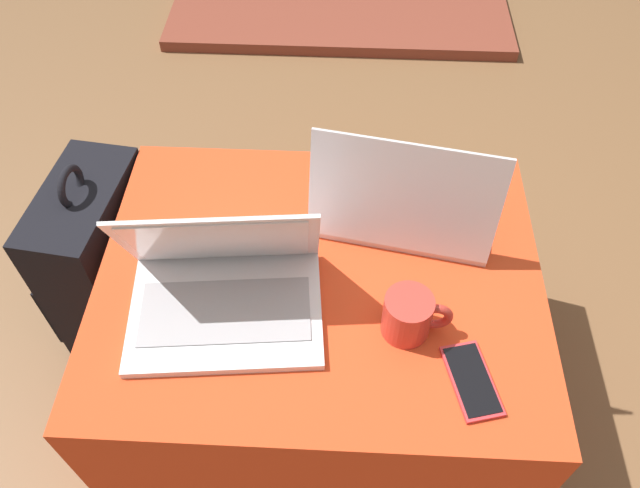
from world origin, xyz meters
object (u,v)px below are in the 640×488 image
at_px(cell_phone, 472,380).
at_px(coffee_mug, 410,315).
at_px(laptop_near, 224,287).
at_px(backpack, 102,264).
at_px(laptop_far, 403,203).

relative_size(cell_phone, coffee_mug, 1.24).
xyz_separation_m(laptop_near, cell_phone, (0.44, -0.14, -0.05)).
bearing_deg(coffee_mug, backpack, 157.34).
height_order(laptop_near, laptop_far, laptop_far).
xyz_separation_m(laptop_far, backpack, (-0.70, 0.03, -0.29)).
bearing_deg(coffee_mug, cell_phone, -43.33).
distance_m(laptop_far, backpack, 0.76).
height_order(cell_phone, backpack, backpack).
bearing_deg(laptop_far, coffee_mug, 100.78).
height_order(backpack, coffee_mug, coffee_mug).
bearing_deg(laptop_near, backpack, 140.20).
xyz_separation_m(laptop_near, coffee_mug, (0.33, -0.04, -0.01)).
distance_m(laptop_near, cell_phone, 0.46).
distance_m(laptop_near, coffee_mug, 0.34).
bearing_deg(backpack, laptop_far, 94.53).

